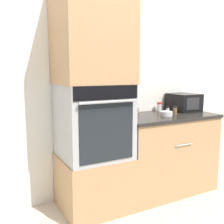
% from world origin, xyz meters
% --- Properties ---
extents(ground_plane, '(12.00, 12.00, 0.00)m').
position_xyz_m(ground_plane, '(0.00, 0.00, 0.00)').
color(ground_plane, beige).
extents(wall_back, '(8.00, 0.05, 2.50)m').
position_xyz_m(wall_back, '(0.00, 0.63, 1.25)').
color(wall_back, silver).
rests_on(wall_back, ground_plane).
extents(oven_cabinet_base, '(0.65, 0.60, 0.54)m').
position_xyz_m(oven_cabinet_base, '(-0.33, 0.30, 0.27)').
color(oven_cabinet_base, '#A87F56').
rests_on(oven_cabinet_base, ground_plane).
extents(wall_oven, '(0.63, 0.64, 0.71)m').
position_xyz_m(wall_oven, '(-0.33, 0.30, 0.89)').
color(wall_oven, '#9EA0A5').
rests_on(wall_oven, oven_cabinet_base).
extents(oven_cabinet_upper, '(0.65, 0.60, 0.90)m').
position_xyz_m(oven_cabinet_upper, '(-0.33, 0.30, 1.69)').
color(oven_cabinet_upper, '#A87F56').
rests_on(oven_cabinet_upper, wall_oven).
extents(counter_unit, '(1.14, 0.63, 0.89)m').
position_xyz_m(counter_unit, '(0.56, 0.30, 0.44)').
color(counter_unit, '#A87F56').
rests_on(counter_unit, ground_plane).
extents(microwave, '(0.32, 0.34, 0.21)m').
position_xyz_m(microwave, '(0.93, 0.42, 0.99)').
color(microwave, black).
rests_on(microwave, counter_unit).
extents(knife_block, '(0.13, 0.16, 0.24)m').
position_xyz_m(knife_block, '(0.11, 0.42, 0.98)').
color(knife_block, olive).
rests_on(knife_block, counter_unit).
extents(bowl, '(0.13, 0.13, 0.05)m').
position_xyz_m(bowl, '(0.51, 0.22, 0.91)').
color(bowl, silver).
rests_on(bowl, counter_unit).
extents(condiment_jar_near, '(0.04, 0.04, 0.08)m').
position_xyz_m(condiment_jar_near, '(0.64, 0.37, 0.92)').
color(condiment_jar_near, silver).
rests_on(condiment_jar_near, counter_unit).
extents(condiment_jar_mid, '(0.04, 0.04, 0.10)m').
position_xyz_m(condiment_jar_mid, '(0.67, 0.27, 0.93)').
color(condiment_jar_mid, brown).
rests_on(condiment_jar_mid, counter_unit).
extents(condiment_jar_far, '(0.04, 0.04, 0.08)m').
position_xyz_m(condiment_jar_far, '(0.33, 0.53, 0.92)').
color(condiment_jar_far, brown).
rests_on(condiment_jar_far, counter_unit).
extents(condiment_jar_back, '(0.06, 0.06, 0.11)m').
position_xyz_m(condiment_jar_back, '(0.65, 0.54, 0.94)').
color(condiment_jar_back, silver).
rests_on(condiment_jar_back, counter_unit).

